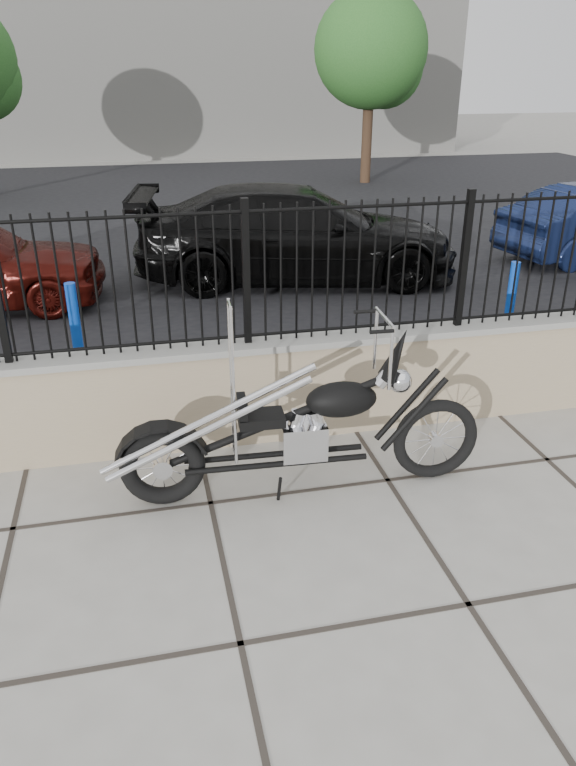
# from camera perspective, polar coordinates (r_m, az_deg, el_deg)

# --- Properties ---
(ground_plane) EXTENTS (90.00, 90.00, 0.00)m
(ground_plane) POSITION_cam_1_polar(r_m,az_deg,el_deg) (4.81, 14.84, -17.47)
(ground_plane) COLOR #99968E
(ground_plane) RESTS_ON ground
(parking_lot) EXTENTS (30.00, 30.00, 0.00)m
(parking_lot) POSITION_cam_1_polar(r_m,az_deg,el_deg) (16.00, -5.88, 13.44)
(parking_lot) COLOR black
(parking_lot) RESTS_ON ground
(retaining_wall) EXTENTS (14.00, 0.36, 0.96)m
(retaining_wall) POSITION_cam_1_polar(r_m,az_deg,el_deg) (6.47, 5.51, 0.21)
(retaining_wall) COLOR gray
(retaining_wall) RESTS_ON ground_plane
(iron_fence) EXTENTS (14.00, 0.08, 1.20)m
(iron_fence) POSITION_cam_1_polar(r_m,az_deg,el_deg) (6.10, 5.93, 9.46)
(iron_fence) COLOR black
(iron_fence) RESTS_ON retaining_wall
(background_building) EXTENTS (22.00, 6.00, 8.00)m
(background_building) POSITION_cam_1_polar(r_m,az_deg,el_deg) (29.63, -10.17, 26.29)
(background_building) COLOR beige
(background_building) RESTS_ON ground_plane
(chopper_motorcycle) EXTENTS (2.82, 0.64, 1.68)m
(chopper_motorcycle) POSITION_cam_1_polar(r_m,az_deg,el_deg) (5.28, 0.72, -1.34)
(chopper_motorcycle) COLOR black
(chopper_motorcycle) RESTS_ON ground_plane
(car_black) EXTENTS (5.38, 2.85, 1.48)m
(car_black) POSITION_cam_1_polar(r_m,az_deg,el_deg) (11.12, 0.71, 12.36)
(car_black) COLOR black
(car_black) RESTS_ON parking_lot
(bollard_a) EXTENTS (0.14, 0.14, 1.02)m
(bollard_a) POSITION_cam_1_polar(r_m,az_deg,el_deg) (8.07, -17.33, 4.51)
(bollard_a) COLOR #0B14AD
(bollard_a) RESTS_ON ground_plane
(bollard_b) EXTENTS (0.14, 0.14, 0.97)m
(bollard_b) POSITION_cam_1_polar(r_m,az_deg,el_deg) (9.17, 18.13, 6.67)
(bollard_b) COLOR #0B3CAB
(bollard_b) RESTS_ON ground_plane
(tree_right) EXTENTS (3.15, 3.15, 5.32)m
(tree_right) POSITION_cam_1_polar(r_m,az_deg,el_deg) (21.13, 6.97, 26.35)
(tree_right) COLOR #382619
(tree_right) RESTS_ON ground_plane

